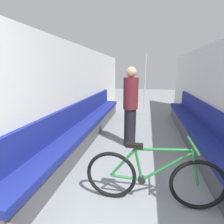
{
  "coord_description": "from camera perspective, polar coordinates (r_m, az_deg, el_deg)",
  "views": [
    {
      "loc": [
        0.12,
        -0.41,
        1.58
      ],
      "look_at": [
        -0.65,
        3.47,
        0.64
      ],
      "focal_mm": 28.0,
      "sensor_mm": 36.0,
      "label": 1
    }
  ],
  "objects": [
    {
      "name": "wall_left",
      "position": [
        4.05,
        -12.13,
        5.92
      ],
      "size": [
        0.1,
        9.75,
        2.15
      ],
      "primitive_type": "cube",
      "color": "silver",
      "rests_on": "ground"
    },
    {
      "name": "wall_right",
      "position": [
        3.96,
        31.2,
        4.11
      ],
      "size": [
        0.1,
        9.75,
        2.15
      ],
      "primitive_type": "cube",
      "color": "silver",
      "rests_on": "ground"
    },
    {
      "name": "bench_seat_row_left",
      "position": [
        4.18,
        -8.27,
        -4.68
      ],
      "size": [
        0.44,
        5.44,
        0.88
      ],
      "color": "#4C4C51",
      "rests_on": "ground"
    },
    {
      "name": "bench_seat_row_right",
      "position": [
        4.11,
        26.46,
        -6.32
      ],
      "size": [
        0.44,
        5.44,
        0.88
      ],
      "color": "#4C4C51",
      "rests_on": "ground"
    },
    {
      "name": "bicycle",
      "position": [
        2.26,
        13.02,
        -20.26
      ],
      "size": [
        1.63,
        0.46,
        0.81
      ],
      "rotation": [
        0.0,
        0.0,
        -0.09
      ],
      "color": "black",
      "rests_on": "ground"
    },
    {
      "name": "grab_pole_near",
      "position": [
        6.35,
        10.64,
        8.27
      ],
      "size": [
        0.08,
        0.08,
        2.13
      ],
      "color": "gray",
      "rests_on": "ground"
    },
    {
      "name": "passenger_standing",
      "position": [
        3.6,
        6.03,
        1.71
      ],
      "size": [
        0.3,
        0.3,
        1.65
      ],
      "rotation": [
        0.0,
        0.0,
        -2.2
      ],
      "color": "black",
      "rests_on": "ground"
    }
  ]
}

